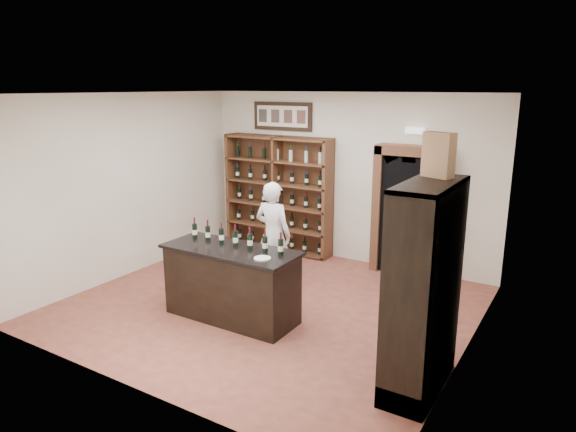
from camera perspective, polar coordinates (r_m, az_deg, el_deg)
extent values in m
plane|color=#9A4F3D|center=(7.58, -2.17, -9.87)|extent=(5.50, 5.50, 0.00)
plane|color=white|center=(6.92, -2.40, 13.44)|extent=(5.50, 5.50, 0.00)
cube|color=silver|center=(9.24, 6.36, 4.22)|extent=(5.50, 0.04, 3.00)
cube|color=silver|center=(8.90, -17.21, 3.27)|extent=(0.04, 5.00, 3.00)
cube|color=silver|center=(6.07, 19.89, -1.88)|extent=(0.04, 5.00, 3.00)
cube|color=#59311E|center=(9.90, -0.60, 2.62)|extent=(2.20, 0.02, 2.20)
cube|color=#59311E|center=(10.36, -6.16, 3.06)|extent=(0.06, 0.38, 2.20)
cube|color=#59311E|center=(9.23, 4.45, 1.72)|extent=(0.06, 0.38, 2.20)
cube|color=#59311E|center=(9.75, -1.16, 2.44)|extent=(0.04, 0.38, 2.20)
cube|color=#59311E|center=(10.03, -1.13, -3.50)|extent=(2.18, 0.38, 0.04)
cube|color=#59311E|center=(9.90, -1.14, -1.16)|extent=(2.18, 0.38, 0.04)
cube|color=#59311E|center=(9.80, -1.15, 1.23)|extent=(2.18, 0.38, 0.03)
cube|color=#59311E|center=(9.71, -1.16, 3.66)|extent=(2.18, 0.38, 0.04)
cube|color=#59311E|center=(9.64, -1.18, 6.14)|extent=(2.18, 0.38, 0.04)
cube|color=#59311E|center=(9.59, -1.19, 8.65)|extent=(2.18, 0.38, 0.04)
cube|color=black|center=(9.72, -0.62, 11.03)|extent=(1.25, 0.04, 0.52)
cube|color=black|center=(8.74, 13.25, 0.35)|extent=(0.97, 0.29, 2.05)
cube|color=#A86541|center=(8.88, 10.07, 0.87)|extent=(0.14, 0.35, 2.15)
cube|color=#A86541|center=(8.57, 16.47, 0.02)|extent=(0.14, 0.35, 2.15)
cube|color=#A86541|center=(8.53, 13.60, 7.08)|extent=(1.15, 0.35, 0.16)
cube|color=white|center=(8.60, 13.94, 9.20)|extent=(0.30, 0.10, 0.10)
cube|color=black|center=(7.06, -6.29, -7.69)|extent=(1.80, 0.70, 0.94)
cube|color=black|center=(6.89, -6.40, -3.75)|extent=(1.88, 0.78, 0.04)
cylinder|color=black|center=(7.38, -10.32, -1.65)|extent=(0.07, 0.07, 0.21)
cylinder|color=white|center=(7.38, -10.32, -1.76)|extent=(0.07, 0.07, 0.07)
cylinder|color=maroon|center=(7.34, -10.38, -0.52)|extent=(0.03, 0.03, 0.09)
cylinder|color=black|center=(7.22, -8.90, -1.93)|extent=(0.07, 0.07, 0.21)
cylinder|color=white|center=(7.23, -8.89, -2.04)|extent=(0.07, 0.07, 0.07)
cylinder|color=maroon|center=(7.18, -8.94, -0.78)|extent=(0.03, 0.03, 0.09)
cylinder|color=black|center=(7.08, -7.41, -2.22)|extent=(0.07, 0.07, 0.21)
cylinder|color=white|center=(7.08, -7.41, -2.34)|extent=(0.07, 0.07, 0.07)
cylinder|color=maroon|center=(7.03, -7.45, -1.05)|extent=(0.03, 0.03, 0.09)
cylinder|color=black|center=(6.93, -5.86, -2.52)|extent=(0.07, 0.07, 0.21)
cylinder|color=white|center=(6.94, -5.86, -2.64)|extent=(0.07, 0.07, 0.07)
cylinder|color=maroon|center=(6.89, -5.89, -1.33)|extent=(0.03, 0.03, 0.09)
cylinder|color=black|center=(6.80, -4.24, -2.83)|extent=(0.07, 0.07, 0.21)
cylinder|color=white|center=(6.80, -4.24, -2.95)|extent=(0.07, 0.07, 0.07)
cylinder|color=maroon|center=(6.75, -4.27, -1.62)|extent=(0.03, 0.03, 0.09)
cylinder|color=black|center=(6.66, -2.56, -3.15)|extent=(0.07, 0.07, 0.21)
cylinder|color=white|center=(6.67, -2.56, -3.28)|extent=(0.07, 0.07, 0.07)
cylinder|color=maroon|center=(6.62, -2.58, -1.92)|extent=(0.03, 0.03, 0.09)
cylinder|color=black|center=(6.54, -0.82, -3.49)|extent=(0.07, 0.07, 0.21)
cylinder|color=white|center=(6.54, -0.81, -3.61)|extent=(0.07, 0.07, 0.07)
cylinder|color=maroon|center=(6.49, -0.82, -2.22)|extent=(0.03, 0.03, 0.09)
cube|color=black|center=(5.37, 17.18, -8.27)|extent=(0.02, 1.20, 2.20)
cube|color=black|center=(4.91, 12.80, -10.14)|extent=(0.48, 0.04, 2.20)
cube|color=black|center=(5.94, 16.46, -5.99)|extent=(0.48, 0.04, 2.20)
cube|color=black|center=(5.12, 15.58, 3.41)|extent=(0.48, 1.20, 0.04)
cube|color=black|center=(5.85, 14.18, -16.81)|extent=(0.48, 1.20, 0.24)
cube|color=black|center=(5.74, 14.32, -14.84)|extent=(0.48, 1.16, 0.03)
cube|color=black|center=(5.50, 14.68, -9.81)|extent=(0.48, 1.16, 0.03)
cube|color=black|center=(5.30, 15.05, -4.36)|extent=(0.48, 1.16, 0.03)
imported|color=white|center=(8.04, -1.67, -2.06)|extent=(0.62, 0.41, 1.68)
cylinder|color=white|center=(6.43, -2.87, -4.72)|extent=(0.21, 0.21, 0.02)
cube|color=tan|center=(5.38, 16.38, 6.52)|extent=(0.35, 0.24, 0.45)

